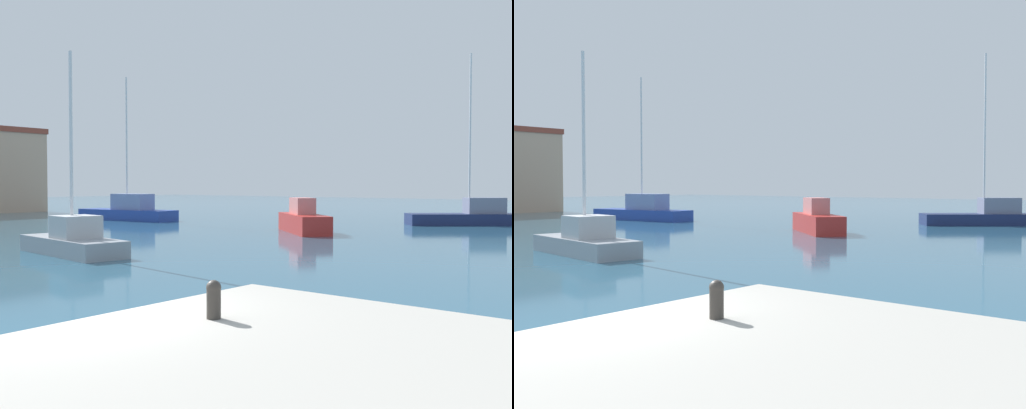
% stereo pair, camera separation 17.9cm
% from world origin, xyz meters
% --- Properties ---
extents(water, '(160.00, 160.00, 0.00)m').
position_xyz_m(water, '(15.00, 20.00, 0.00)').
color(water, '#285670').
rests_on(water, ground).
extents(mooring_bollard, '(0.19, 0.19, 0.49)m').
position_xyz_m(mooring_bollard, '(0.77, -1.89, 1.21)').
color(mooring_bollard, '#38332D').
rests_on(mooring_bollard, pier_quay).
extents(sailboat_grey_distant_north, '(2.40, 5.58, 7.53)m').
position_xyz_m(sailboat_grey_distant_north, '(8.20, 12.35, 0.53)').
color(sailboat_grey_distant_north, gray).
rests_on(sailboat_grey_distant_north, water).
extents(motorboat_red_center_channel, '(4.67, 5.13, 1.87)m').
position_xyz_m(motorboat_red_center_channel, '(21.95, 11.54, 0.65)').
color(motorboat_red_center_channel, '#B22823').
rests_on(motorboat_red_center_channel, water).
extents(sailboat_navy_far_left, '(6.54, 7.33, 10.88)m').
position_xyz_m(sailboat_navy_far_left, '(33.71, 6.64, 0.60)').
color(sailboat_navy_far_left, '#19234C').
rests_on(sailboat_navy_far_left, water).
extents(sailboat_blue_mid_harbor, '(3.01, 8.14, 10.27)m').
position_xyz_m(sailboat_blue_mid_harbor, '(22.96, 27.62, 0.69)').
color(sailboat_blue_mid_harbor, '#233D93').
rests_on(sailboat_blue_mid_harbor, water).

